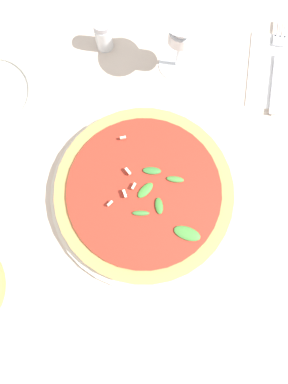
{
  "coord_description": "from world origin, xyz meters",
  "views": [
    {
      "loc": [
        -0.09,
        -0.03,
        0.64
      ],
      "look_at": [
        0.04,
        -0.02,
        0.03
      ],
      "focal_mm": 35.0,
      "sensor_mm": 36.0,
      "label": 1
    }
  ],
  "objects_px": {
    "pizza_arugula_main": "(144,194)",
    "shaker_pepper": "(103,35)",
    "wine_glass": "(182,30)",
    "fork": "(277,66)"
  },
  "relations": [
    {
      "from": "pizza_arugula_main",
      "to": "wine_glass",
      "type": "bearing_deg",
      "value": -7.76
    },
    {
      "from": "pizza_arugula_main",
      "to": "shaker_pepper",
      "type": "xyz_separation_m",
      "value": [
        0.28,
        0.1,
        0.02
      ]
    },
    {
      "from": "shaker_pepper",
      "to": "wine_glass",
      "type": "bearing_deg",
      "value": -100.48
    },
    {
      "from": "pizza_arugula_main",
      "to": "shaker_pepper",
      "type": "distance_m",
      "value": 0.3
    },
    {
      "from": "pizza_arugula_main",
      "to": "wine_glass",
      "type": "xyz_separation_m",
      "value": [
        0.26,
        -0.03,
        0.09
      ]
    },
    {
      "from": "wine_glass",
      "to": "pizza_arugula_main",
      "type": "bearing_deg",
      "value": 172.24
    },
    {
      "from": "wine_glass",
      "to": "fork",
      "type": "relative_size",
      "value": 0.75
    },
    {
      "from": "shaker_pepper",
      "to": "fork",
      "type": "bearing_deg",
      "value": -92.5
    },
    {
      "from": "wine_glass",
      "to": "shaker_pepper",
      "type": "distance_m",
      "value": 0.16
    },
    {
      "from": "pizza_arugula_main",
      "to": "fork",
      "type": "distance_m",
      "value": 0.35
    }
  ]
}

